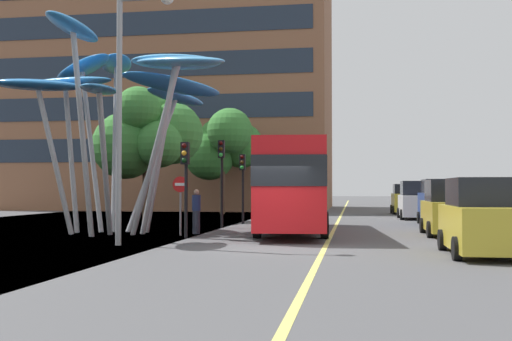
# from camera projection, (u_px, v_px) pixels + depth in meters

# --- Properties ---
(ground) EXTENTS (120.00, 240.00, 0.10)m
(ground) POSITION_uv_depth(u_px,v_px,m) (243.00, 250.00, 18.45)
(ground) COLOR #4C4C4F
(red_bus) EXTENTS (3.34, 11.59, 3.73)m
(red_bus) POSITION_uv_depth(u_px,v_px,m) (292.00, 182.00, 25.23)
(red_bus) COLOR red
(red_bus) RESTS_ON ground
(leaf_sculpture) EXTENTS (9.85, 9.99, 7.97)m
(leaf_sculpture) POSITION_uv_depth(u_px,v_px,m) (121.00, 83.00, 24.70)
(leaf_sculpture) COLOR #9EA0A5
(leaf_sculpture) RESTS_ON ground
(traffic_light_kerb_near) EXTENTS (0.28, 0.42, 3.44)m
(traffic_light_kerb_near) POSITION_uv_depth(u_px,v_px,m) (185.00, 168.00, 22.11)
(traffic_light_kerb_near) COLOR black
(traffic_light_kerb_near) RESTS_ON ground
(traffic_light_kerb_far) EXTENTS (0.28, 0.42, 3.95)m
(traffic_light_kerb_far) POSITION_uv_depth(u_px,v_px,m) (222.00, 165.00, 27.89)
(traffic_light_kerb_far) COLOR black
(traffic_light_kerb_far) RESTS_ON ground
(traffic_light_island_mid) EXTENTS (0.28, 0.42, 3.49)m
(traffic_light_island_mid) POSITION_uv_depth(u_px,v_px,m) (243.00, 173.00, 31.04)
(traffic_light_island_mid) COLOR black
(traffic_light_island_mid) RESTS_ON ground
(car_parked_near) EXTENTS (2.09, 4.20, 2.07)m
(car_parked_near) POSITION_uv_depth(u_px,v_px,m) (486.00, 219.00, 16.44)
(car_parked_near) COLOR gold
(car_parked_near) RESTS_ON ground
(car_parked_mid) EXTENTS (1.90, 3.98, 2.11)m
(car_parked_mid) POSITION_uv_depth(u_px,v_px,m) (449.00, 210.00, 23.43)
(car_parked_mid) COLOR gold
(car_parked_mid) RESTS_ON ground
(car_parked_far) EXTENTS (1.92, 4.27, 2.23)m
(car_parked_far) POSITION_uv_depth(u_px,v_px,m) (440.00, 203.00, 29.93)
(car_parked_far) COLOR navy
(car_parked_far) RESTS_ON ground
(car_side_street) EXTENTS (1.97, 4.02, 2.21)m
(car_side_street) POSITION_uv_depth(u_px,v_px,m) (416.00, 201.00, 35.84)
(car_side_street) COLOR silver
(car_side_street) RESTS_ON ground
(car_far_side) EXTENTS (1.99, 3.84, 2.08)m
(car_far_side) POSITION_uv_depth(u_px,v_px,m) (406.00, 200.00, 42.92)
(car_far_side) COLOR gold
(car_far_side) RESTS_ON ground
(street_lamp) EXTENTS (1.87, 0.44, 8.01)m
(street_lamp) POSITION_uv_depth(u_px,v_px,m) (132.00, 84.00, 19.49)
(street_lamp) COLOR gray
(street_lamp) RESTS_ON ground
(tree_pavement_near) EXTENTS (5.84, 5.00, 7.42)m
(tree_pavement_near) POSITION_uv_depth(u_px,v_px,m) (148.00, 132.00, 34.03)
(tree_pavement_near) COLOR brown
(tree_pavement_near) RESTS_ON ground
(tree_pavement_far) EXTENTS (5.56, 5.50, 7.22)m
(tree_pavement_far) POSITION_uv_depth(u_px,v_px,m) (224.00, 145.00, 43.37)
(tree_pavement_far) COLOR brown
(tree_pavement_far) RESTS_ON ground
(pedestrian) EXTENTS (0.34, 0.34, 1.75)m
(pedestrian) POSITION_uv_depth(u_px,v_px,m) (196.00, 211.00, 24.23)
(pedestrian) COLOR #2D3342
(pedestrian) RESTS_ON ground
(no_entry_sign) EXTENTS (0.60, 0.12, 2.24)m
(no_entry_sign) POSITION_uv_depth(u_px,v_px,m) (180.00, 196.00, 23.38)
(no_entry_sign) COLOR gray
(no_entry_sign) RESTS_ON ground
(backdrop_building) EXTENTS (27.40, 15.44, 22.89)m
(backdrop_building) POSITION_uv_depth(u_px,v_px,m) (175.00, 80.00, 55.29)
(backdrop_building) COLOR brown
(backdrop_building) RESTS_ON ground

